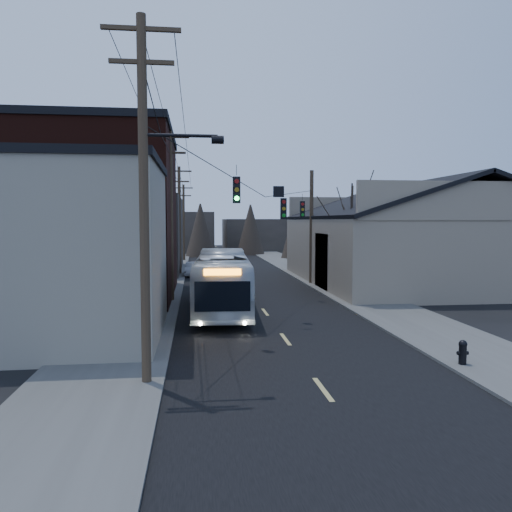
{
  "coord_description": "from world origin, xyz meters",
  "views": [
    {
      "loc": [
        -3.52,
        -11.5,
        4.8
      ],
      "look_at": [
        -0.55,
        13.44,
        3.0
      ],
      "focal_mm": 35.0,
      "sensor_mm": 36.0,
      "label": 1
    }
  ],
  "objects": [
    {
      "name": "ground",
      "position": [
        0.0,
        0.0,
        0.0
      ],
      "size": [
        160.0,
        160.0,
        0.0
      ],
      "primitive_type": "plane",
      "color": "black",
      "rests_on": "ground"
    },
    {
      "name": "road_surface",
      "position": [
        0.0,
        30.0,
        0.01
      ],
      "size": [
        9.0,
        110.0,
        0.02
      ],
      "primitive_type": "cube",
      "color": "black",
      "rests_on": "ground"
    },
    {
      "name": "sidewalk_left",
      "position": [
        -6.5,
        30.0,
        0.06
      ],
      "size": [
        4.0,
        110.0,
        0.12
      ],
      "primitive_type": "cube",
      "color": "#474744",
      "rests_on": "ground"
    },
    {
      "name": "sidewalk_right",
      "position": [
        6.5,
        30.0,
        0.06
      ],
      "size": [
        4.0,
        110.0,
        0.12
      ],
      "primitive_type": "cube",
      "color": "#474744",
      "rests_on": "ground"
    },
    {
      "name": "building_clapboard",
      "position": [
        -9.0,
        9.0,
        3.5
      ],
      "size": [
        8.0,
        8.0,
        7.0
      ],
      "primitive_type": "cube",
      "color": "gray",
      "rests_on": "ground"
    },
    {
      "name": "building_brick",
      "position": [
        -10.0,
        20.0,
        5.0
      ],
      "size": [
        10.0,
        12.0,
        10.0
      ],
      "primitive_type": "cube",
      "color": "black",
      "rests_on": "ground"
    },
    {
      "name": "building_left_far",
      "position": [
        -9.5,
        36.0,
        3.5
      ],
      "size": [
        9.0,
        14.0,
        7.0
      ],
      "primitive_type": "cube",
      "color": "#342E29",
      "rests_on": "ground"
    },
    {
      "name": "warehouse",
      "position": [
        13.0,
        25.0,
        2.7
      ],
      "size": [
        16.16,
        20.6,
        7.73
      ],
      "color": "#81715D",
      "rests_on": "ground"
    },
    {
      "name": "building_far_left",
      "position": [
        -6.0,
        65.0,
        3.0
      ],
      "size": [
        10.0,
        12.0,
        6.0
      ],
      "primitive_type": "cube",
      "color": "#342E29",
      "rests_on": "ground"
    },
    {
      "name": "building_far_right",
      "position": [
        7.0,
        70.0,
        2.5
      ],
      "size": [
        12.0,
        14.0,
        5.0
      ],
      "primitive_type": "cube",
      "color": "#342E29",
      "rests_on": "ground"
    },
    {
      "name": "bare_tree",
      "position": [
        6.5,
        20.0,
        3.6
      ],
      "size": [
        0.4,
        0.4,
        7.2
      ],
      "primitive_type": "cone",
      "color": "black",
      "rests_on": "ground"
    },
    {
      "name": "utility_lines",
      "position": [
        -3.11,
        24.14,
        4.95
      ],
      "size": [
        11.24,
        45.28,
        10.5
      ],
      "color": "#382B1E",
      "rests_on": "ground"
    },
    {
      "name": "bus",
      "position": [
        -2.18,
        14.69,
        1.6
      ],
      "size": [
        3.27,
        11.6,
        3.2
      ],
      "primitive_type": "imported",
      "rotation": [
        0.0,
        0.0,
        3.09
      ],
      "color": "silver",
      "rests_on": "ground"
    },
    {
      "name": "parked_car",
      "position": [
        -3.82,
        31.64,
        0.61
      ],
      "size": [
        1.45,
        3.74,
        1.22
      ],
      "primitive_type": "imported",
      "rotation": [
        0.0,
        0.0,
        -0.05
      ],
      "color": "#B8BAC1",
      "rests_on": "ground"
    },
    {
      "name": "fire_hydrant",
      "position": [
        5.06,
        3.55,
        0.54
      ],
      "size": [
        0.37,
        0.27,
        0.8
      ],
      "rotation": [
        0.0,
        0.0,
        -0.05
      ],
      "color": "black",
      "rests_on": "sidewalk_right"
    }
  ]
}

